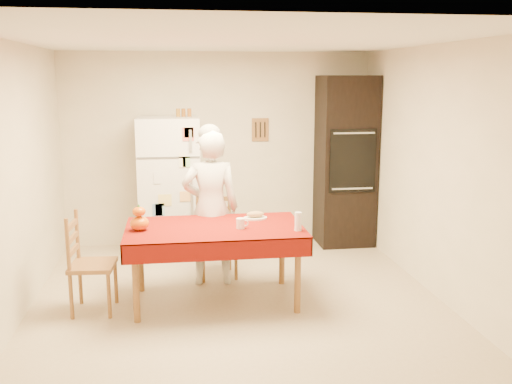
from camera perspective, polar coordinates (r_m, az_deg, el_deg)
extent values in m
plane|color=tan|center=(5.66, -1.73, -11.21)|extent=(4.50, 4.50, 0.00)
cube|color=beige|center=(7.52, -3.76, 4.30)|extent=(4.00, 0.02, 2.50)
cube|color=beige|center=(3.14, 2.86, -5.75)|extent=(4.00, 0.02, 2.50)
cube|color=beige|center=(5.46, -23.15, 0.72)|extent=(0.02, 4.50, 2.50)
cube|color=beige|center=(5.88, 17.97, 1.77)|extent=(0.02, 4.50, 2.50)
cube|color=white|center=(5.24, -1.90, 14.94)|extent=(4.00, 4.50, 0.02)
cube|color=brown|center=(7.55, 0.42, 6.26)|extent=(0.22, 0.02, 0.30)
cube|color=white|center=(7.20, -8.64, 0.65)|extent=(0.75, 0.70, 1.70)
cube|color=silver|center=(6.75, -6.57, 5.15)|extent=(0.03, 0.03, 0.25)
cube|color=silver|center=(6.87, -6.43, -1.09)|extent=(0.03, 0.03, 0.60)
cube|color=black|center=(7.54, 8.92, 3.05)|extent=(0.70, 0.60, 2.20)
cube|color=black|center=(7.24, 9.66, 3.09)|extent=(0.59, 0.02, 0.80)
cylinder|color=brown|center=(5.27, -11.93, -9.06)|extent=(0.06, 0.06, 0.71)
cylinder|color=brown|center=(6.01, -11.48, -6.48)|extent=(0.06, 0.06, 0.71)
cylinder|color=brown|center=(5.37, 4.19, -8.44)|extent=(0.06, 0.06, 0.71)
cylinder|color=brown|center=(6.10, 2.61, -5.99)|extent=(0.06, 0.06, 0.71)
cube|color=brown|center=(5.53, -4.16, -3.79)|extent=(1.60, 0.90, 0.04)
cube|color=#601005|center=(5.52, -4.16, -3.53)|extent=(1.70, 1.00, 0.01)
cylinder|color=brown|center=(6.19, -5.30, -7.12)|extent=(0.04, 0.04, 0.43)
cylinder|color=brown|center=(6.51, -5.76, -6.19)|extent=(0.04, 0.04, 0.43)
cylinder|color=brown|center=(6.25, -2.01, -6.89)|extent=(0.04, 0.04, 0.43)
cylinder|color=brown|center=(6.57, -2.64, -5.98)|extent=(0.04, 0.04, 0.43)
cube|color=brown|center=(6.31, -3.96, -4.51)|extent=(0.46, 0.44, 0.04)
cube|color=brown|center=(6.41, -4.26, -1.95)|extent=(0.36, 0.07, 0.50)
cylinder|color=brown|center=(5.46, -14.48, -10.02)|extent=(0.04, 0.04, 0.43)
cylinder|color=brown|center=(5.53, -18.00, -9.94)|extent=(0.04, 0.04, 0.43)
cylinder|color=brown|center=(5.79, -13.85, -8.73)|extent=(0.04, 0.04, 0.43)
cylinder|color=brown|center=(5.86, -17.16, -8.68)|extent=(0.04, 0.04, 0.43)
cube|color=brown|center=(5.58, -16.00, -7.07)|extent=(0.43, 0.45, 0.04)
cube|color=brown|center=(5.55, -17.87, -4.59)|extent=(0.06, 0.36, 0.50)
imported|color=silver|center=(6.02, -4.56, -1.61)|extent=(0.61, 0.41, 1.65)
cylinder|color=white|center=(5.43, -1.57, -3.16)|extent=(0.08, 0.08, 0.10)
ellipsoid|color=#C75104|center=(5.47, -11.58, -3.09)|extent=(0.18, 0.18, 0.13)
ellipsoid|color=#CF5804|center=(5.44, -11.62, -1.93)|extent=(0.12, 0.12, 0.09)
cylinder|color=white|center=(5.36, 4.24, -2.95)|extent=(0.07, 0.07, 0.18)
cylinder|color=white|center=(5.80, -0.06, -2.62)|extent=(0.24, 0.24, 0.02)
ellipsoid|color=#9A784C|center=(5.79, -0.06, -2.23)|extent=(0.18, 0.10, 0.06)
cylinder|color=#97631B|center=(7.14, -7.80, 7.87)|extent=(0.05, 0.05, 0.10)
cylinder|color=brown|center=(7.14, -7.26, 7.89)|extent=(0.05, 0.05, 0.10)
cylinder|color=#92511A|center=(7.14, -6.68, 7.90)|extent=(0.05, 0.05, 0.10)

